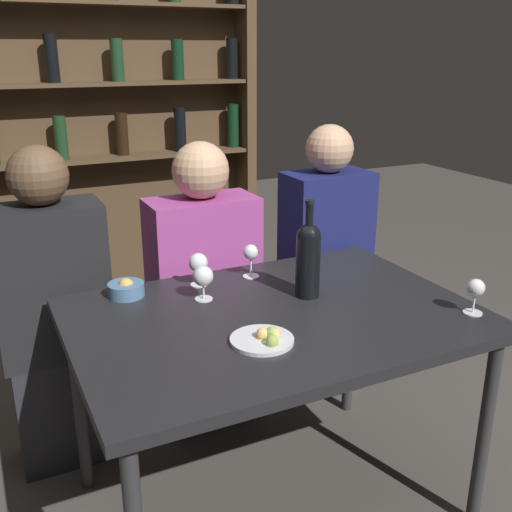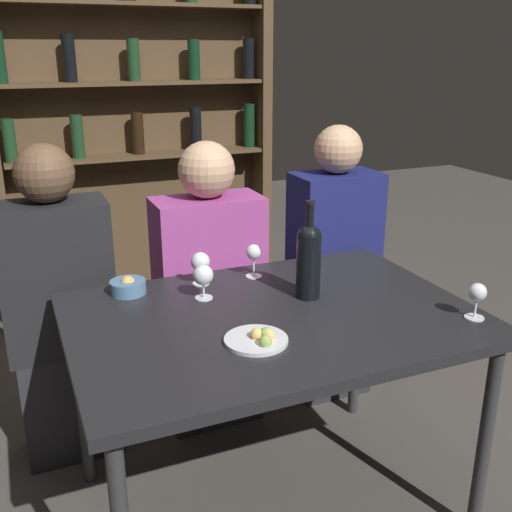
{
  "view_description": "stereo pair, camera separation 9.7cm",
  "coord_description": "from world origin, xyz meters",
  "px_view_note": "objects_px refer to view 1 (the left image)",
  "views": [
    {
      "loc": [
        -0.81,
        -1.53,
        1.53
      ],
      "look_at": [
        0.0,
        0.13,
        0.89
      ],
      "focal_mm": 42.0,
      "sensor_mm": 36.0,
      "label": 1
    },
    {
      "loc": [
        -0.72,
        -1.57,
        1.53
      ],
      "look_at": [
        0.0,
        0.13,
        0.89
      ],
      "focal_mm": 42.0,
      "sensor_mm": 36.0,
      "label": 2
    }
  ],
  "objects_px": {
    "wine_glass_0": "(251,254)",
    "food_plate_0": "(265,339)",
    "wine_glass_2": "(203,277)",
    "wine_glass_3": "(198,264)",
    "wine_glass_1": "(476,290)",
    "snack_bowl": "(126,289)",
    "seated_person_right": "(325,271)",
    "seated_person_center": "(204,298)",
    "wine_bottle": "(308,256)",
    "seated_person_left": "(55,322)"
  },
  "relations": [
    {
      "from": "wine_bottle",
      "to": "snack_bowl",
      "type": "bearing_deg",
      "value": 154.38
    },
    {
      "from": "wine_glass_3",
      "to": "snack_bowl",
      "type": "height_order",
      "value": "wine_glass_3"
    },
    {
      "from": "wine_glass_0",
      "to": "food_plate_0",
      "type": "bearing_deg",
      "value": -111.2
    },
    {
      "from": "food_plate_0",
      "to": "wine_glass_0",
      "type": "bearing_deg",
      "value": 68.8
    },
    {
      "from": "wine_glass_0",
      "to": "seated_person_right",
      "type": "height_order",
      "value": "seated_person_right"
    },
    {
      "from": "wine_glass_2",
      "to": "wine_glass_3",
      "type": "xyz_separation_m",
      "value": [
        0.03,
        0.13,
        0.0
      ]
    },
    {
      "from": "seated_person_left",
      "to": "seated_person_center",
      "type": "distance_m",
      "value": 0.59
    },
    {
      "from": "seated_person_right",
      "to": "wine_glass_1",
      "type": "bearing_deg",
      "value": -90.25
    },
    {
      "from": "wine_glass_2",
      "to": "seated_person_center",
      "type": "height_order",
      "value": "seated_person_center"
    },
    {
      "from": "wine_glass_1",
      "to": "seated_person_center",
      "type": "height_order",
      "value": "seated_person_center"
    },
    {
      "from": "wine_bottle",
      "to": "food_plate_0",
      "type": "height_order",
      "value": "wine_bottle"
    },
    {
      "from": "wine_glass_2",
      "to": "wine_glass_1",
      "type": "bearing_deg",
      "value": -33.28
    },
    {
      "from": "food_plate_0",
      "to": "wine_glass_3",
      "type": "bearing_deg",
      "value": 91.47
    },
    {
      "from": "snack_bowl",
      "to": "seated_person_right",
      "type": "height_order",
      "value": "seated_person_right"
    },
    {
      "from": "wine_bottle",
      "to": "wine_glass_1",
      "type": "bearing_deg",
      "value": -41.64
    },
    {
      "from": "seated_person_center",
      "to": "seated_person_right",
      "type": "bearing_deg",
      "value": 0.0
    },
    {
      "from": "snack_bowl",
      "to": "seated_person_right",
      "type": "bearing_deg",
      "value": 14.81
    },
    {
      "from": "wine_glass_0",
      "to": "food_plate_0",
      "type": "height_order",
      "value": "wine_glass_0"
    },
    {
      "from": "wine_bottle",
      "to": "wine_glass_3",
      "type": "xyz_separation_m",
      "value": [
        -0.3,
        0.25,
        -0.06
      ]
    },
    {
      "from": "food_plate_0",
      "to": "seated_person_right",
      "type": "distance_m",
      "value": 1.03
    },
    {
      "from": "wine_bottle",
      "to": "wine_glass_2",
      "type": "distance_m",
      "value": 0.35
    },
    {
      "from": "wine_bottle",
      "to": "seated_person_left",
      "type": "bearing_deg",
      "value": 145.95
    },
    {
      "from": "wine_glass_1",
      "to": "wine_glass_3",
      "type": "relative_size",
      "value": 0.98
    },
    {
      "from": "wine_bottle",
      "to": "wine_glass_3",
      "type": "height_order",
      "value": "wine_bottle"
    },
    {
      "from": "wine_glass_0",
      "to": "wine_glass_2",
      "type": "relative_size",
      "value": 1.05
    },
    {
      "from": "wine_glass_0",
      "to": "wine_glass_3",
      "type": "relative_size",
      "value": 1.05
    },
    {
      "from": "wine_glass_2",
      "to": "seated_person_left",
      "type": "distance_m",
      "value": 0.63
    },
    {
      "from": "seated_person_left",
      "to": "seated_person_right",
      "type": "bearing_deg",
      "value": 0.0
    },
    {
      "from": "wine_bottle",
      "to": "seated_person_left",
      "type": "relative_size",
      "value": 0.27
    },
    {
      "from": "wine_glass_0",
      "to": "seated_person_right",
      "type": "relative_size",
      "value": 0.1
    },
    {
      "from": "snack_bowl",
      "to": "seated_person_right",
      "type": "relative_size",
      "value": 0.1
    },
    {
      "from": "wine_glass_1",
      "to": "wine_bottle",
      "type": "bearing_deg",
      "value": 138.36
    },
    {
      "from": "wine_glass_3",
      "to": "seated_person_left",
      "type": "height_order",
      "value": "seated_person_left"
    },
    {
      "from": "seated_person_left",
      "to": "food_plate_0",
      "type": "bearing_deg",
      "value": -57.61
    },
    {
      "from": "wine_bottle",
      "to": "seated_person_right",
      "type": "bearing_deg",
      "value": 52.11
    },
    {
      "from": "wine_glass_1",
      "to": "seated_person_right",
      "type": "xyz_separation_m",
      "value": [
        0.0,
        0.87,
        -0.23
      ]
    },
    {
      "from": "seated_person_center",
      "to": "seated_person_right",
      "type": "height_order",
      "value": "seated_person_right"
    },
    {
      "from": "seated_person_center",
      "to": "wine_bottle",
      "type": "bearing_deg",
      "value": -71.12
    },
    {
      "from": "seated_person_center",
      "to": "snack_bowl",
      "type": "bearing_deg",
      "value": -146.07
    },
    {
      "from": "wine_glass_2",
      "to": "wine_glass_3",
      "type": "bearing_deg",
      "value": 76.12
    },
    {
      "from": "wine_glass_1",
      "to": "snack_bowl",
      "type": "distance_m",
      "value": 1.13
    },
    {
      "from": "wine_bottle",
      "to": "wine_glass_0",
      "type": "height_order",
      "value": "wine_bottle"
    },
    {
      "from": "wine_bottle",
      "to": "wine_glass_2",
      "type": "height_order",
      "value": "wine_bottle"
    },
    {
      "from": "food_plate_0",
      "to": "snack_bowl",
      "type": "relative_size",
      "value": 1.51
    },
    {
      "from": "wine_glass_2",
      "to": "wine_glass_0",
      "type": "bearing_deg",
      "value": 27.45
    },
    {
      "from": "wine_bottle",
      "to": "snack_bowl",
      "type": "distance_m",
      "value": 0.62
    },
    {
      "from": "wine_glass_3",
      "to": "wine_glass_2",
      "type": "bearing_deg",
      "value": -103.88
    },
    {
      "from": "wine_glass_2",
      "to": "seated_person_left",
      "type": "bearing_deg",
      "value": 137.95
    },
    {
      "from": "wine_glass_2",
      "to": "seated_person_right",
      "type": "relative_size",
      "value": 0.1
    },
    {
      "from": "snack_bowl",
      "to": "seated_person_right",
      "type": "distance_m",
      "value": 1.0
    }
  ]
}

